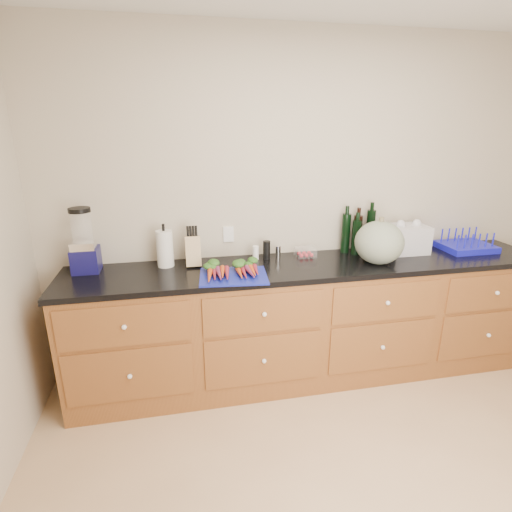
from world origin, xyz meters
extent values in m
cube|color=#C0B49F|center=(0.00, 1.62, 1.30)|extent=(4.10, 0.05, 2.60)
cube|color=brown|center=(0.00, 1.30, 0.45)|extent=(3.60, 0.60, 0.90)
cube|color=brown|center=(-1.35, 0.99, 0.72)|extent=(0.82, 0.01, 0.28)
sphere|color=white|center=(-1.35, 0.98, 0.72)|extent=(0.03, 0.03, 0.03)
cube|color=brown|center=(-1.35, 0.99, 0.36)|extent=(0.82, 0.01, 0.38)
sphere|color=white|center=(-1.35, 0.98, 0.36)|extent=(0.03, 0.03, 0.03)
cube|color=brown|center=(-0.45, 0.99, 0.72)|extent=(0.82, 0.01, 0.28)
sphere|color=white|center=(-0.45, 0.98, 0.72)|extent=(0.03, 0.03, 0.03)
cube|color=brown|center=(-0.45, 0.99, 0.36)|extent=(0.82, 0.01, 0.38)
sphere|color=white|center=(-0.45, 0.98, 0.36)|extent=(0.03, 0.03, 0.03)
cube|color=brown|center=(0.45, 0.99, 0.72)|extent=(0.82, 0.01, 0.28)
sphere|color=white|center=(0.45, 0.98, 0.72)|extent=(0.03, 0.03, 0.03)
cube|color=brown|center=(0.45, 0.99, 0.36)|extent=(0.82, 0.01, 0.38)
sphere|color=white|center=(0.45, 0.98, 0.36)|extent=(0.03, 0.03, 0.03)
cube|color=brown|center=(1.35, 0.99, 0.72)|extent=(0.82, 0.01, 0.28)
sphere|color=white|center=(1.35, 0.98, 0.72)|extent=(0.03, 0.03, 0.03)
cube|color=brown|center=(1.35, 0.99, 0.36)|extent=(0.82, 0.01, 0.38)
sphere|color=white|center=(1.35, 0.98, 0.36)|extent=(0.03, 0.03, 0.03)
cube|color=black|center=(0.00, 1.30, 0.92)|extent=(3.64, 0.62, 0.04)
cube|color=#121C93|center=(-0.63, 1.14, 0.95)|extent=(0.49, 0.39, 0.01)
cone|color=#C74617|center=(-0.79, 1.12, 0.97)|extent=(0.04, 0.19, 0.04)
cone|color=maroon|center=(-0.76, 1.12, 0.97)|extent=(0.04, 0.19, 0.04)
cone|color=#7C2650|center=(-0.73, 1.12, 0.97)|extent=(0.04, 0.19, 0.04)
cone|color=#C74617|center=(-0.70, 1.12, 0.97)|extent=(0.04, 0.19, 0.04)
cone|color=maroon|center=(-0.67, 1.12, 0.97)|extent=(0.04, 0.19, 0.04)
ellipsoid|color=#2B571D|center=(-0.73, 1.26, 0.98)|extent=(0.19, 0.11, 0.06)
cone|color=#C74617|center=(-0.59, 1.12, 0.97)|extent=(0.04, 0.19, 0.04)
cone|color=maroon|center=(-0.56, 1.12, 0.97)|extent=(0.04, 0.19, 0.04)
cone|color=#7C2650|center=(-0.53, 1.12, 0.97)|extent=(0.04, 0.19, 0.04)
cone|color=#C74617|center=(-0.50, 1.12, 0.97)|extent=(0.04, 0.19, 0.04)
cone|color=maroon|center=(-0.47, 1.12, 0.97)|extent=(0.04, 0.19, 0.04)
ellipsoid|color=#2B571D|center=(-0.53, 1.26, 0.98)|extent=(0.19, 0.11, 0.06)
ellipsoid|color=slate|center=(0.47, 1.21, 1.10)|extent=(0.36, 0.36, 0.32)
cube|color=#12104B|center=(-1.63, 1.46, 1.02)|extent=(0.18, 0.18, 0.17)
cube|color=silver|center=(-1.63, 1.43, 1.14)|extent=(0.16, 0.11, 0.05)
cylinder|color=white|center=(-1.63, 1.46, 1.25)|extent=(0.14, 0.14, 0.23)
cylinder|color=black|center=(-1.63, 1.46, 1.38)|extent=(0.14, 0.14, 0.03)
cylinder|color=white|center=(-1.08, 1.46, 1.07)|extent=(0.12, 0.12, 0.27)
cube|color=tan|center=(-0.88, 1.44, 1.05)|extent=(0.11, 0.11, 0.22)
cylinder|color=white|center=(-0.41, 1.48, 0.99)|extent=(0.05, 0.05, 0.11)
cylinder|color=black|center=(-0.32, 1.48, 1.01)|extent=(0.06, 0.06, 0.14)
cylinder|color=silver|center=(-0.23, 1.48, 0.99)|extent=(0.04, 0.04, 0.10)
cube|color=white|center=(-0.01, 1.47, 0.98)|extent=(0.15, 0.12, 0.07)
cylinder|color=black|center=(0.34, 1.52, 1.10)|extent=(0.07, 0.07, 0.32)
cylinder|color=black|center=(0.44, 1.53, 1.09)|extent=(0.07, 0.07, 0.29)
cylinder|color=black|center=(0.55, 1.52, 1.11)|extent=(0.07, 0.07, 0.34)
cylinder|color=black|center=(0.40, 1.46, 1.08)|extent=(0.07, 0.07, 0.27)
cube|color=#1617C2|center=(1.35, 1.38, 0.97)|extent=(0.40, 0.32, 0.05)
camera|label=1|loc=(-0.99, -1.37, 1.92)|focal=28.00mm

